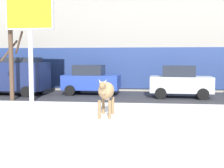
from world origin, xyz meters
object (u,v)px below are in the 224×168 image
(billboard, at_px, (30,18))
(pedestrian_near_billboard, at_px, (39,78))
(car_navy_van, at_px, (11,75))
(bare_tree_right_lot, at_px, (12,63))
(car_blue_hatchback, at_px, (91,80))
(cow_tan, at_px, (106,91))
(car_silver_hatchback, at_px, (180,82))

(billboard, height_order, pedestrian_near_billboard, billboard)
(car_navy_van, bearing_deg, bare_tree_right_lot, -62.48)
(car_navy_van, xyz_separation_m, pedestrian_near_billboard, (0.69, 3.00, -0.36))
(pedestrian_near_billboard, bearing_deg, car_blue_hatchback, -27.89)
(cow_tan, bearing_deg, car_blue_hatchback, 105.74)
(cow_tan, xyz_separation_m, car_blue_hatchback, (-1.98, 7.01, -0.07))
(bare_tree_right_lot, bearing_deg, car_silver_hatchback, 13.88)
(car_navy_van, distance_m, car_silver_hatchback, 10.34)
(car_navy_van, distance_m, bare_tree_right_lot, 2.73)
(car_silver_hatchback, height_order, pedestrian_near_billboard, car_silver_hatchback)
(pedestrian_near_billboard, distance_m, bare_tree_right_lot, 5.47)
(cow_tan, xyz_separation_m, pedestrian_near_billboard, (-6.20, 9.25, -0.11))
(car_silver_hatchback, relative_size, pedestrian_near_billboard, 2.06)
(car_blue_hatchback, height_order, bare_tree_right_lot, bare_tree_right_lot)
(car_silver_hatchback, distance_m, pedestrian_near_billboard, 10.12)
(car_navy_van, relative_size, car_silver_hatchback, 1.31)
(bare_tree_right_lot, bearing_deg, car_blue_hatchback, 39.78)
(billboard, bearing_deg, car_blue_hatchback, 55.09)
(cow_tan, distance_m, car_silver_hatchback, 7.07)
(car_navy_van, bearing_deg, pedestrian_near_billboard, 76.98)
(pedestrian_near_billboard, bearing_deg, car_navy_van, -103.02)
(cow_tan, xyz_separation_m, billboard, (-4.44, 3.48, 3.32))
(car_silver_hatchback, distance_m, bare_tree_right_lot, 9.46)
(car_blue_hatchback, bearing_deg, cow_tan, -74.26)
(cow_tan, height_order, car_navy_van, car_navy_van)
(billboard, height_order, car_silver_hatchback, billboard)
(billboard, relative_size, car_silver_hatchback, 1.56)
(cow_tan, distance_m, car_navy_van, 9.31)
(cow_tan, relative_size, car_blue_hatchback, 0.53)
(cow_tan, height_order, car_silver_hatchback, car_silver_hatchback)
(bare_tree_right_lot, bearing_deg, cow_tan, -34.58)
(car_navy_van, bearing_deg, car_blue_hatchback, 8.84)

